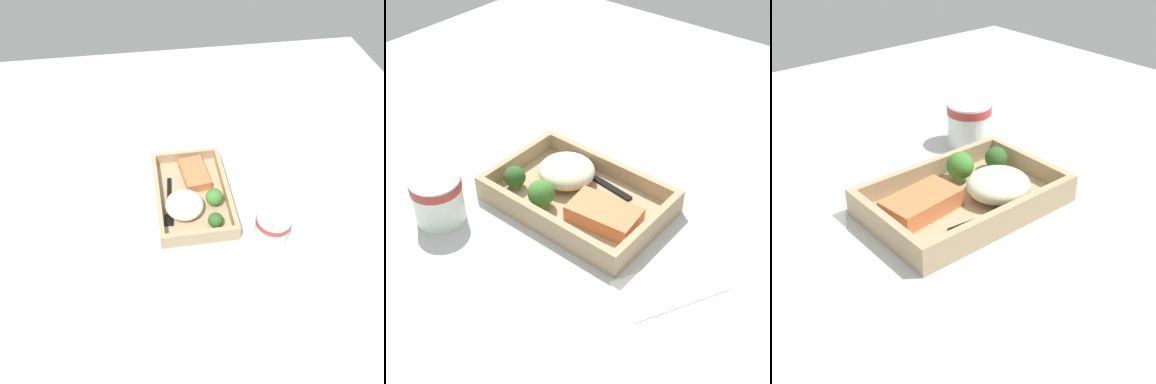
# 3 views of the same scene
# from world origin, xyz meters

# --- Properties ---
(ground_plane) EXTENTS (1.60, 1.60, 0.02)m
(ground_plane) POSITION_xyz_m (0.00, 0.00, -0.01)
(ground_plane) COLOR #B8BDBC
(takeout_tray) EXTENTS (0.29, 0.19, 0.01)m
(takeout_tray) POSITION_xyz_m (0.00, 0.00, 0.01)
(takeout_tray) COLOR tan
(takeout_tray) RESTS_ON ground_plane
(tray_rim) EXTENTS (0.29, 0.19, 0.03)m
(tray_rim) POSITION_xyz_m (0.00, 0.00, 0.03)
(tray_rim) COLOR tan
(tray_rim) RESTS_ON takeout_tray
(salmon_fillet) EXTENTS (0.12, 0.08, 0.03)m
(salmon_fillet) POSITION_xyz_m (-0.07, 0.02, 0.03)
(salmon_fillet) COLOR #DB7444
(salmon_fillet) RESTS_ON takeout_tray
(mashed_potatoes) EXTENTS (0.10, 0.09, 0.04)m
(mashed_potatoes) POSITION_xyz_m (0.05, -0.03, 0.03)
(mashed_potatoes) COLOR #EBE7BF
(mashed_potatoes) RESTS_ON takeout_tray
(broccoli_floret_1) EXTENTS (0.04, 0.04, 0.04)m
(broccoli_floret_1) POSITION_xyz_m (0.10, 0.04, 0.03)
(broccoli_floret_1) COLOR #82A45E
(broccoli_floret_1) RESTS_ON takeout_tray
(broccoli_floret_2) EXTENTS (0.04, 0.04, 0.05)m
(broccoli_floret_2) POSITION_xyz_m (0.03, 0.05, 0.04)
(broccoli_floret_2) COLOR #80A55B
(broccoli_floret_2) RESTS_ON takeout_tray
(fork) EXTENTS (0.16, 0.03, 0.00)m
(fork) POSITION_xyz_m (0.02, -0.06, 0.01)
(fork) COLOR black
(fork) RESTS_ON takeout_tray
(paper_cup) EXTENTS (0.08, 0.08, 0.08)m
(paper_cup) POSITION_xyz_m (0.15, 0.16, 0.04)
(paper_cup) COLOR white
(paper_cup) RESTS_ON ground_plane
(receipt_slip) EXTENTS (0.14, 0.17, 0.00)m
(receipt_slip) POSITION_xyz_m (-0.21, 0.05, 0.00)
(receipt_slip) COLOR white
(receipt_slip) RESTS_ON ground_plane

